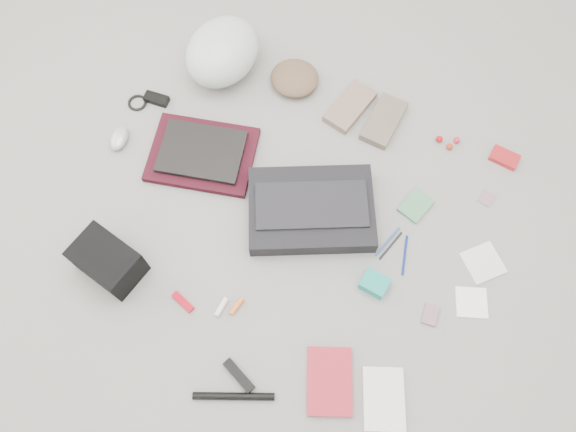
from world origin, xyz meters
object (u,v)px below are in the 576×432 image
at_px(bike_helmet, 222,52).
at_px(accordion_wallet, 374,284).
at_px(camera_bag, 108,261).
at_px(book_red, 330,381).
at_px(laptop, 202,152).
at_px(messenger_bag, 311,210).

bearing_deg(bike_helmet, accordion_wallet, -29.58).
xyz_separation_m(camera_bag, accordion_wallet, (0.89, 0.30, -0.05)).
xyz_separation_m(bike_helmet, book_red, (0.87, -1.02, -0.09)).
height_order(bike_helmet, camera_bag, bike_helmet).
distance_m(camera_bag, accordion_wallet, 0.94).
height_order(camera_bag, accordion_wallet, camera_bag).
bearing_deg(camera_bag, laptop, 92.83).
distance_m(messenger_bag, accordion_wallet, 0.35).
relative_size(bike_helmet, camera_bag, 1.55).
xyz_separation_m(bike_helmet, camera_bag, (0.01, -0.95, -0.03)).
bearing_deg(book_red, bike_helmet, 108.99).
bearing_deg(laptop, book_red, -50.54).
relative_size(laptop, accordion_wallet, 3.46).
height_order(camera_bag, book_red, camera_bag).
bearing_deg(laptop, camera_bag, -112.45).
distance_m(bike_helmet, camera_bag, 0.95).
height_order(messenger_bag, laptop, messenger_bag).
xyz_separation_m(laptop, bike_helmet, (-0.10, 0.42, 0.07)).
bearing_deg(bike_helmet, book_red, -43.15).
xyz_separation_m(laptop, camera_bag, (-0.09, -0.54, 0.03)).
xyz_separation_m(messenger_bag, camera_bag, (-0.58, -0.47, 0.03)).
bearing_deg(book_red, accordion_wallet, 64.66).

